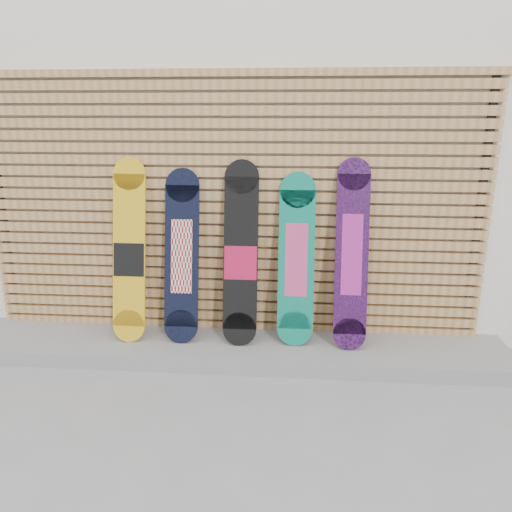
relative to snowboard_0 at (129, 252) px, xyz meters
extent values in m
plane|color=gray|center=(0.98, -0.76, -0.86)|extent=(80.00, 80.00, 0.00)
cube|color=beige|center=(1.48, 2.74, 0.94)|extent=(12.00, 5.00, 3.60)
cube|color=slate|center=(0.83, -0.08, -0.80)|extent=(4.60, 0.70, 0.12)
cube|color=#A17443|center=(0.83, 0.21, -0.72)|extent=(4.20, 0.05, 0.08)
cube|color=#A17443|center=(0.83, 0.21, -0.62)|extent=(4.20, 0.05, 0.08)
cube|color=#A17443|center=(0.83, 0.21, -0.52)|extent=(4.20, 0.05, 0.07)
cube|color=#A17443|center=(0.83, 0.21, -0.43)|extent=(4.20, 0.05, 0.07)
cube|color=#A17443|center=(0.83, 0.21, -0.33)|extent=(4.20, 0.05, 0.07)
cube|color=#A17443|center=(0.83, 0.21, -0.23)|extent=(4.20, 0.05, 0.07)
cube|color=#A17443|center=(0.83, 0.21, -0.14)|extent=(4.20, 0.05, 0.07)
cube|color=#A17443|center=(0.83, 0.21, -0.04)|extent=(4.20, 0.05, 0.07)
cube|color=#A17443|center=(0.83, 0.21, 0.06)|extent=(4.20, 0.05, 0.07)
cube|color=#A17443|center=(0.83, 0.21, 0.15)|extent=(4.20, 0.05, 0.08)
cube|color=#A17443|center=(0.83, 0.21, 0.25)|extent=(4.20, 0.05, 0.08)
cube|color=#A17443|center=(0.83, 0.21, 0.35)|extent=(4.20, 0.05, 0.08)
cube|color=#A17443|center=(0.83, 0.21, 0.45)|extent=(4.20, 0.05, 0.08)
cube|color=#A17443|center=(0.83, 0.21, 0.54)|extent=(4.20, 0.05, 0.08)
cube|color=#A17443|center=(0.83, 0.21, 0.64)|extent=(4.20, 0.05, 0.08)
cube|color=#A17443|center=(0.83, 0.21, 0.74)|extent=(4.20, 0.05, 0.08)
cube|color=#A17443|center=(0.83, 0.21, 0.83)|extent=(4.20, 0.05, 0.08)
cube|color=#A17443|center=(0.83, 0.21, 0.93)|extent=(4.20, 0.05, 0.08)
cube|color=#A17443|center=(0.83, 0.21, 1.03)|extent=(4.20, 0.05, 0.08)
cube|color=#A17443|center=(0.83, 0.21, 1.12)|extent=(4.20, 0.05, 0.08)
cube|color=#A17443|center=(0.83, 0.21, 1.22)|extent=(4.20, 0.05, 0.08)
cube|color=#A17443|center=(0.83, 0.21, 1.32)|extent=(4.20, 0.05, 0.08)
cube|color=black|center=(-1.19, 0.23, 0.26)|extent=(0.06, 0.04, 2.23)
cube|color=black|center=(2.85, 0.23, 0.26)|extent=(0.06, 0.04, 2.23)
cube|color=#A17443|center=(0.83, 0.21, 1.41)|extent=(4.26, 0.07, 0.06)
cube|color=gold|center=(0.00, 0.00, 0.01)|extent=(0.27, 0.30, 1.23)
cylinder|color=gold|center=(0.00, -0.14, -0.60)|extent=(0.27, 0.08, 0.27)
cylinder|color=gold|center=(0.00, 0.14, 0.63)|extent=(0.27, 0.08, 0.27)
cube|color=black|center=(0.00, -0.01, -0.06)|extent=(0.26, 0.09, 0.27)
cube|color=black|center=(0.44, 0.01, -0.03)|extent=(0.28, 0.28, 1.14)
cylinder|color=black|center=(0.44, -0.12, -0.60)|extent=(0.28, 0.08, 0.28)
cylinder|color=black|center=(0.44, 0.14, 0.54)|extent=(0.28, 0.08, 0.28)
cube|color=silver|center=(0.44, 0.01, -0.03)|extent=(0.18, 0.16, 0.60)
cube|color=black|center=(0.93, 0.01, 0.01)|extent=(0.28, 0.29, 1.22)
cylinder|color=black|center=(0.93, -0.13, -0.60)|extent=(0.28, 0.08, 0.28)
cylinder|color=black|center=(0.93, 0.14, 0.61)|extent=(0.28, 0.08, 0.28)
cube|color=maroon|center=(0.93, -0.01, -0.07)|extent=(0.27, 0.08, 0.27)
cube|color=#0B6C56|center=(1.38, 0.02, -0.04)|extent=(0.29, 0.26, 1.11)
cylinder|color=#0B6C56|center=(1.38, -0.09, -0.59)|extent=(0.29, 0.08, 0.29)
cylinder|color=#0B6C56|center=(1.38, 0.14, 0.51)|extent=(0.29, 0.08, 0.29)
cube|color=#CC487E|center=(1.38, 0.02, -0.04)|extent=(0.18, 0.15, 0.59)
cube|color=black|center=(1.82, 0.00, 0.02)|extent=(0.26, 0.30, 1.25)
cylinder|color=black|center=(1.82, -0.13, -0.61)|extent=(0.26, 0.08, 0.26)
cylinder|color=black|center=(1.82, 0.14, 0.64)|extent=(0.26, 0.08, 0.26)
cube|color=#A32084|center=(1.82, 0.00, 0.02)|extent=(0.16, 0.17, 0.64)
camera|label=1|loc=(1.38, -3.87, 1.12)|focal=35.00mm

